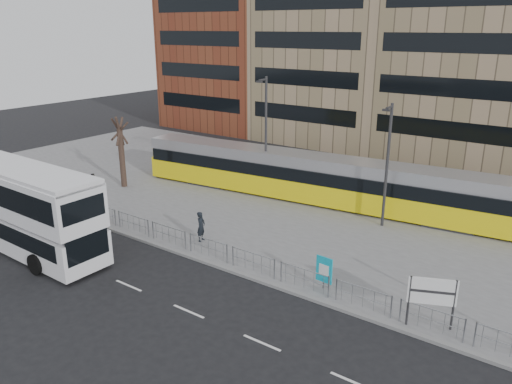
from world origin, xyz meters
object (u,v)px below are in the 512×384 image
Objects in this scene: tram at (318,179)px; ad_panel at (324,270)px; lamp_post_west at (266,133)px; bare_tree at (118,115)px; lamp_post_east at (387,161)px; traffic_light_west at (94,191)px; pedestrian at (201,226)px; station_sign at (432,294)px; double_decker_bus at (19,204)px.

tram reaches higher than ad_panel.
ad_panel is 0.19× the size of lamp_post_west.
tram is 15.68m from bare_tree.
ad_panel is 9.75m from lamp_post_east.
ad_panel is at bearing -14.09° from bare_tree.
lamp_post_east is (15.48, 9.79, 2.24)m from traffic_light_west.
lamp_post_west reaches higher than ad_panel.
ad_panel is 21.57m from bare_tree.
bare_tree is at bearing -163.79° from tram.
pedestrian is 11.84m from lamp_post_east.
lamp_post_east reaches higher than station_sign.
tram is at bearing 31.93° from traffic_light_west.
lamp_post_east reaches higher than tram.
lamp_post_west is at bearing -2.67° from pedestrian.
tram is 4.99m from lamp_post_west.
bare_tree reaches higher than traffic_light_west.
bare_tree reaches higher than tram.
bare_tree is at bearing -168.41° from lamp_post_east.
lamp_post_east is 1.04× the size of bare_tree.
pedestrian is at bearing 151.53° from station_sign.
double_decker_bus is 21.48m from lamp_post_east.
bare_tree is (-4.15, 5.76, 3.67)m from traffic_light_west.
double_decker_bus is at bearing 115.69° from pedestrian.
pedestrian is at bearing 39.92° from double_decker_bus.
lamp_post_east is (-5.92, 9.49, 2.65)m from station_sign.
station_sign is at bearing 1.24° from ad_panel.
traffic_light_west is at bearing 90.33° from double_decker_bus.
lamp_post_west is 9.45m from lamp_post_east.
traffic_light_west is (-21.40, -0.30, 0.41)m from station_sign.
tram is 3.28× the size of lamp_post_west.
double_decker_bus is 0.43× the size of tram.
double_decker_bus is at bearing -127.18° from tram.
lamp_post_west is at bearing 69.18° from double_decker_bus.
tram is (9.92, 16.49, -0.83)m from double_decker_bus.
bare_tree is at bearing 108.27° from traffic_light_west.
lamp_post_east reaches higher than double_decker_bus.
station_sign is (11.51, -11.23, -0.11)m from tram.
tram is 17.40× the size of ad_panel.
ad_panel is at bearing -65.76° from tram.
station_sign is 0.73× the size of traffic_light_west.
tram reaches higher than pedestrian.
bare_tree reaches higher than pedestrian.
traffic_light_west is 0.42× the size of bare_tree.
lamp_post_east reaches higher than traffic_light_west.
lamp_post_east is (7.69, 8.37, 3.32)m from pedestrian.
lamp_post_east is at bearing 44.31° from double_decker_bus.
ad_panel is 14.66m from lamp_post_west.
lamp_post_east is at bearing 14.84° from traffic_light_west.
station_sign is at bearing -12.07° from bare_tree.
lamp_post_west is 11.29m from bare_tree.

